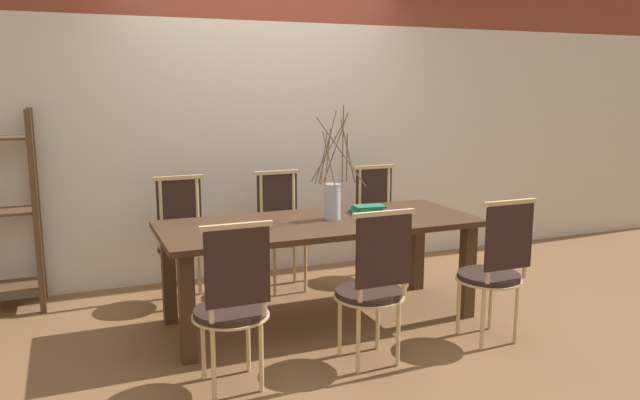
% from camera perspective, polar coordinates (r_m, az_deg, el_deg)
% --- Properties ---
extents(ground_plane, '(16.00, 16.00, 0.00)m').
position_cam_1_polar(ground_plane, '(4.60, 0.00, -10.85)').
color(ground_plane, brown).
extents(wall_rear, '(12.00, 0.06, 3.20)m').
position_cam_1_polar(wall_rear, '(5.55, -5.29, 9.66)').
color(wall_rear, beige).
rests_on(wall_rear, ground_plane).
extents(dining_table, '(2.23, 0.91, 0.73)m').
position_cam_1_polar(dining_table, '(4.41, 0.00, -3.18)').
color(dining_table, '#422B1C').
rests_on(dining_table, ground_plane).
extents(chair_near_leftend, '(0.43, 0.43, 0.97)m').
position_cam_1_polar(chair_near_leftend, '(3.47, -7.99, -9.24)').
color(chair_near_leftend, black).
rests_on(chair_near_leftend, ground_plane).
extents(chair_near_left, '(0.43, 0.43, 0.97)m').
position_cam_1_polar(chair_near_left, '(3.75, 4.88, -7.62)').
color(chair_near_left, black).
rests_on(chair_near_left, ground_plane).
extents(chair_near_center, '(0.43, 0.43, 0.97)m').
position_cam_1_polar(chair_near_center, '(4.21, 15.66, -5.96)').
color(chair_near_center, black).
rests_on(chair_near_center, ground_plane).
extents(chair_far_leftend, '(0.43, 0.43, 0.97)m').
position_cam_1_polar(chair_far_leftend, '(4.98, -12.41, -3.31)').
color(chair_far_leftend, black).
rests_on(chair_far_leftend, ground_plane).
extents(chair_far_left, '(0.43, 0.43, 0.97)m').
position_cam_1_polar(chair_far_left, '(5.17, -3.47, -2.56)').
color(chair_far_left, black).
rests_on(chair_far_left, ground_plane).
extents(chair_far_center, '(0.43, 0.43, 0.97)m').
position_cam_1_polar(chair_far_center, '(5.52, 5.49, -1.75)').
color(chair_far_center, black).
rests_on(chair_far_center, ground_plane).
extents(vase_centerpiece, '(0.37, 0.36, 0.81)m').
position_cam_1_polar(vase_centerpiece, '(4.42, 1.17, 0.27)').
color(vase_centerpiece, '#B2BCC1').
rests_on(vase_centerpiece, dining_table).
extents(book_stack, '(0.27, 0.23, 0.06)m').
position_cam_1_polar(book_stack, '(4.68, 4.40, -0.88)').
color(book_stack, '#1E6B4C').
rests_on(book_stack, dining_table).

